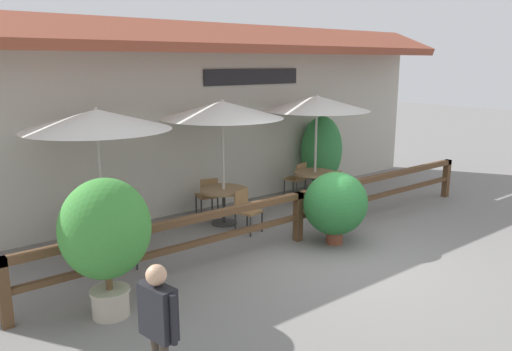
# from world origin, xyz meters

# --- Properties ---
(ground_plane) EXTENTS (60.00, 60.00, 0.00)m
(ground_plane) POSITION_xyz_m (0.00, 0.00, 0.00)
(ground_plane) COLOR slate
(building_facade) EXTENTS (14.28, 1.49, 4.23)m
(building_facade) POSITION_xyz_m (0.00, 4.10, 2.17)
(building_facade) COLOR #BCB7A8
(building_facade) RESTS_ON ground
(patio_railing) EXTENTS (10.40, 0.14, 0.95)m
(patio_railing) POSITION_xyz_m (0.00, 1.05, 0.70)
(patio_railing) COLOR brown
(patio_railing) RESTS_ON ground
(patio_umbrella_near) EXTENTS (2.49, 2.49, 2.61)m
(patio_umbrella_near) POSITION_xyz_m (-3.16, 2.64, 2.40)
(patio_umbrella_near) COLOR #B7B2A8
(patio_umbrella_near) RESTS_ON ground
(dining_table_near) EXTENTS (1.00, 1.00, 0.76)m
(dining_table_near) POSITION_xyz_m (-3.16, 2.64, 0.61)
(dining_table_near) COLOR olive
(dining_table_near) RESTS_ON ground
(chair_near_streetside) EXTENTS (0.48, 0.48, 0.86)m
(chair_near_streetside) POSITION_xyz_m (-3.25, 1.91, 0.48)
(chair_near_streetside) COLOR olive
(chair_near_streetside) RESTS_ON ground
(chair_near_wallside) EXTENTS (0.46, 0.46, 0.86)m
(chair_near_wallside) POSITION_xyz_m (-3.09, 3.37, 0.48)
(chair_near_wallside) COLOR olive
(chair_near_wallside) RESTS_ON ground
(patio_umbrella_middle) EXTENTS (2.49, 2.49, 2.61)m
(patio_umbrella_middle) POSITION_xyz_m (-0.51, 2.77, 2.40)
(patio_umbrella_middle) COLOR #B7B2A8
(patio_umbrella_middle) RESTS_ON ground
(dining_table_middle) EXTENTS (1.00, 1.00, 0.76)m
(dining_table_middle) POSITION_xyz_m (-0.51, 2.77, 0.61)
(dining_table_middle) COLOR olive
(dining_table_middle) RESTS_ON ground
(chair_middle_streetside) EXTENTS (0.51, 0.51, 0.86)m
(chair_middle_streetside) POSITION_xyz_m (-0.46, 2.07, 0.48)
(chair_middle_streetside) COLOR olive
(chair_middle_streetside) RESTS_ON ground
(chair_middle_wallside) EXTENTS (0.51, 0.51, 0.86)m
(chair_middle_wallside) POSITION_xyz_m (-0.46, 3.48, 0.48)
(chair_middle_wallside) COLOR olive
(chair_middle_wallside) RESTS_ON ground
(patio_umbrella_far) EXTENTS (2.49, 2.49, 2.61)m
(patio_umbrella_far) POSITION_xyz_m (2.15, 2.74, 2.40)
(patio_umbrella_far) COLOR #B7B2A8
(patio_umbrella_far) RESTS_ON ground
(dining_table_far) EXTENTS (1.00, 1.00, 0.76)m
(dining_table_far) POSITION_xyz_m (2.15, 2.74, 0.61)
(dining_table_far) COLOR olive
(dining_table_far) RESTS_ON ground
(chair_far_streetside) EXTENTS (0.49, 0.49, 0.86)m
(chair_far_streetside) POSITION_xyz_m (2.17, 2.04, 0.48)
(chair_far_streetside) COLOR olive
(chair_far_streetside) RESTS_ON ground
(chair_far_wallside) EXTENTS (0.49, 0.49, 0.86)m
(chair_far_wallside) POSITION_xyz_m (2.22, 3.44, 0.48)
(chair_far_wallside) COLOR olive
(chair_far_wallside) RESTS_ON ground
(potted_plant_broad_leaf) EXTENTS (1.20, 1.08, 1.90)m
(potted_plant_broad_leaf) POSITION_xyz_m (-3.96, 0.51, 1.17)
(potted_plant_broad_leaf) COLOR #B7AD99
(potted_plant_broad_leaf) RESTS_ON ground
(potted_plant_corner_fern) EXTENTS (1.26, 1.13, 1.37)m
(potted_plant_corner_fern) POSITION_xyz_m (0.44, 0.51, 0.77)
(potted_plant_corner_fern) COLOR brown
(potted_plant_corner_fern) RESTS_ON ground
(potted_plant_small_flowering) EXTENTS (1.14, 1.03, 1.97)m
(potted_plant_small_flowering) POSITION_xyz_m (3.19, 3.55, 1.04)
(potted_plant_small_flowering) COLOR brown
(potted_plant_small_flowering) RESTS_ON ground
(pedestrian) EXTENTS (0.25, 0.52, 1.49)m
(pedestrian) POSITION_xyz_m (-4.29, -1.53, 0.96)
(pedestrian) COLOR #42382D
(pedestrian) RESTS_ON ground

